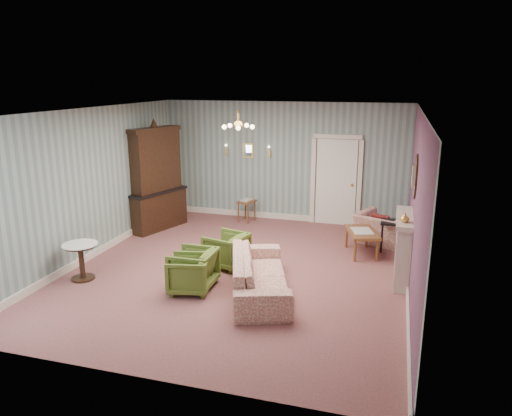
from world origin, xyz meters
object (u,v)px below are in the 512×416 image
(olive_chair_a, at_px, (189,272))
(pedestal_table, at_px, (82,261))
(olive_chair_c, at_px, (226,248))
(sofa_chintz, at_px, (260,268))
(wingback_chair, at_px, (383,224))
(olive_chair_b, at_px, (193,267))
(side_table_black, at_px, (391,236))
(dresser, at_px, (156,176))
(coffee_table, at_px, (361,242))
(fireplace, at_px, (403,248))

(olive_chair_a, distance_m, pedestal_table, 2.01)
(olive_chair_c, height_order, sofa_chintz, sofa_chintz)
(olive_chair_c, distance_m, wingback_chair, 3.51)
(olive_chair_a, relative_size, wingback_chair, 0.67)
(olive_chair_b, distance_m, side_table_black, 4.19)
(olive_chair_c, relative_size, sofa_chintz, 0.32)
(olive_chair_a, bearing_deg, dresser, -157.02)
(pedestal_table, bearing_deg, wingback_chair, 34.78)
(olive_chair_c, relative_size, wingback_chair, 0.70)
(wingback_chair, xyz_separation_m, pedestal_table, (-4.98, -3.46, -0.11))
(sofa_chintz, bearing_deg, wingback_chair, -49.58)
(olive_chair_a, xyz_separation_m, coffee_table, (2.59, 2.60, -0.09))
(fireplace, bearing_deg, wingback_chair, 101.95)
(dresser, distance_m, pedestal_table, 3.25)
(coffee_table, bearing_deg, fireplace, -54.53)
(olive_chair_a, relative_size, dresser, 0.27)
(wingback_chair, distance_m, pedestal_table, 6.07)
(pedestal_table, bearing_deg, olive_chair_b, 7.19)
(sofa_chintz, distance_m, dresser, 4.36)
(olive_chair_c, bearing_deg, sofa_chintz, 58.94)
(fireplace, xyz_separation_m, side_table_black, (-0.21, 1.43, -0.26))
(dresser, bearing_deg, olive_chair_b, -34.49)
(fireplace, bearing_deg, olive_chair_c, -175.07)
(dresser, xyz_separation_m, fireplace, (5.51, -1.54, -0.68))
(olive_chair_c, relative_size, side_table_black, 1.11)
(coffee_table, bearing_deg, olive_chair_a, -134.91)
(sofa_chintz, relative_size, pedestal_table, 3.38)
(sofa_chintz, xyz_separation_m, coffee_table, (1.47, 2.31, -0.19))
(olive_chair_c, bearing_deg, pedestal_table, -44.73)
(olive_chair_b, relative_size, pedestal_table, 1.10)
(wingback_chair, distance_m, coffee_table, 0.91)
(olive_chair_c, relative_size, fireplace, 0.51)
(olive_chair_a, xyz_separation_m, fireplace, (3.37, 1.51, 0.24))
(sofa_chintz, bearing_deg, olive_chair_b, 75.79)
(sofa_chintz, bearing_deg, pedestal_table, 77.36)
(wingback_chair, relative_size, fireplace, 0.72)
(coffee_table, bearing_deg, sofa_chintz, -122.40)
(olive_chair_c, distance_m, side_table_black, 3.41)
(sofa_chintz, distance_m, fireplace, 2.56)
(side_table_black, bearing_deg, olive_chair_b, -139.08)
(olive_chair_b, distance_m, olive_chair_c, 1.07)
(fireplace, bearing_deg, olive_chair_a, -155.82)
(side_table_black, distance_m, pedestal_table, 5.98)
(olive_chair_a, bearing_deg, side_table_black, 120.92)
(olive_chair_b, height_order, olive_chair_c, olive_chair_b)
(wingback_chair, height_order, side_table_black, wingback_chair)
(wingback_chair, height_order, dresser, dresser)
(olive_chair_c, xyz_separation_m, pedestal_table, (-2.22, -1.30, -0.02))
(sofa_chintz, relative_size, wingback_chair, 2.22)
(sofa_chintz, bearing_deg, olive_chair_c, 25.02)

